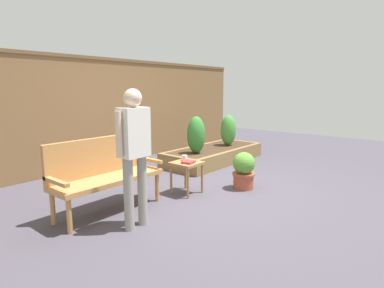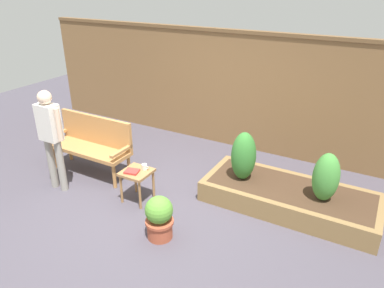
% 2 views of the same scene
% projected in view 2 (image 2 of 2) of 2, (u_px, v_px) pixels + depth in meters
% --- Properties ---
extents(ground_plane, '(14.00, 14.00, 0.00)m').
position_uv_depth(ground_plane, '(153.00, 210.00, 5.10)').
color(ground_plane, '#47424C').
extents(fence_back, '(8.40, 0.14, 2.16)m').
position_uv_depth(fence_back, '(231.00, 89.00, 6.70)').
color(fence_back, brown).
rests_on(fence_back, ground_plane).
extents(garden_bench, '(1.44, 0.48, 0.94)m').
position_uv_depth(garden_bench, '(92.00, 141.00, 5.94)').
color(garden_bench, '#B77F47').
rests_on(garden_bench, ground_plane).
extents(side_table, '(0.40, 0.40, 0.48)m').
position_uv_depth(side_table, '(137.00, 176.00, 5.18)').
color(side_table, '#9E7042').
rests_on(side_table, ground_plane).
extents(cup_on_table, '(0.11, 0.08, 0.08)m').
position_uv_depth(cup_on_table, '(145.00, 167.00, 5.17)').
color(cup_on_table, silver).
rests_on(cup_on_table, side_table).
extents(book_on_table, '(0.22, 0.20, 0.03)m').
position_uv_depth(book_on_table, '(132.00, 171.00, 5.10)').
color(book_on_table, '#B2332D').
rests_on(book_on_table, side_table).
extents(potted_boxwood, '(0.35, 0.35, 0.58)m').
position_uv_depth(potted_boxwood, '(159.00, 217.00, 4.46)').
color(potted_boxwood, '#A84C33').
rests_on(potted_boxwood, ground_plane).
extents(raised_planter_bed, '(2.40, 1.00, 0.30)m').
position_uv_depth(raised_planter_bed, '(289.00, 197.00, 5.13)').
color(raised_planter_bed, olive).
rests_on(raised_planter_bed, ground_plane).
extents(shrub_near_bench, '(0.35, 0.35, 0.72)m').
position_uv_depth(shrub_near_bench, '(244.00, 156.00, 5.17)').
color(shrub_near_bench, brown).
rests_on(shrub_near_bench, raised_planter_bed).
extents(shrub_far_corner, '(0.34, 0.34, 0.67)m').
position_uv_depth(shrub_far_corner, '(326.00, 177.00, 4.67)').
color(shrub_far_corner, brown).
rests_on(shrub_far_corner, raised_planter_bed).
extents(person_by_bench, '(0.47, 0.20, 1.56)m').
position_uv_depth(person_by_bench, '(51.00, 132.00, 5.25)').
color(person_by_bench, gray).
rests_on(person_by_bench, ground_plane).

